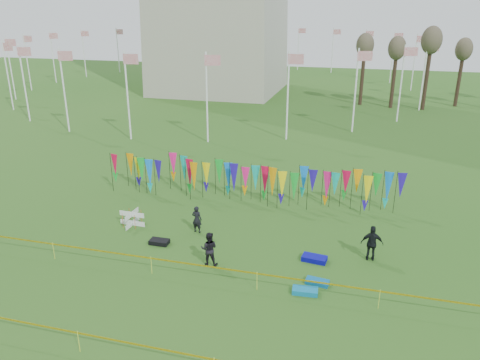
% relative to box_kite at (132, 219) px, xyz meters
% --- Properties ---
extents(ground, '(160.00, 160.00, 0.00)m').
position_rel_box_kite_xyz_m(ground, '(5.21, -3.34, -0.43)').
color(ground, '#275618').
rests_on(ground, ground).
extents(flagpole_ring, '(57.40, 56.16, 8.00)m').
position_rel_box_kite_xyz_m(flagpole_ring, '(-8.79, 44.66, 3.57)').
color(flagpole_ring, white).
rests_on(flagpole_ring, ground).
extents(banner_row, '(18.64, 0.64, 2.45)m').
position_rel_box_kite_xyz_m(banner_row, '(5.49, 5.19, 1.13)').
color(banner_row, black).
rests_on(banner_row, ground).
extents(caution_tape_near, '(26.00, 0.02, 0.90)m').
position_rel_box_kite_xyz_m(caution_tape_near, '(4.99, -4.38, 0.35)').
color(caution_tape_near, '#FFDD05').
rests_on(caution_tape_near, ground).
extents(caution_tape_far, '(26.00, 0.02, 0.90)m').
position_rel_box_kite_xyz_m(caution_tape_far, '(4.99, -9.85, 0.35)').
color(caution_tape_far, '#FFDD05').
rests_on(caution_tape_far, ground).
extents(box_kite, '(0.78, 0.78, 0.86)m').
position_rel_box_kite_xyz_m(box_kite, '(0.00, 0.00, 0.00)').
color(box_kite, red).
rests_on(box_kite, ground).
extents(person_left, '(0.59, 0.46, 1.54)m').
position_rel_box_kite_xyz_m(person_left, '(3.80, 0.21, 0.34)').
color(person_left, black).
rests_on(person_left, ground).
extents(person_mid, '(0.89, 0.62, 1.69)m').
position_rel_box_kite_xyz_m(person_mid, '(5.55, -2.88, 0.41)').
color(person_mid, black).
rests_on(person_mid, ground).
extents(person_right, '(1.08, 0.65, 1.81)m').
position_rel_box_kite_xyz_m(person_right, '(13.01, -0.40, 0.47)').
color(person_right, black).
rests_on(person_right, ground).
extents(kite_bag_turquoise, '(1.13, 0.63, 0.22)m').
position_rel_box_kite_xyz_m(kite_bag_turquoise, '(10.32, -4.08, -0.32)').
color(kite_bag_turquoise, '#0B7BAF').
rests_on(kite_bag_turquoise, ground).
extents(kite_bag_blue, '(1.24, 0.75, 0.25)m').
position_rel_box_kite_xyz_m(kite_bag_blue, '(10.38, -1.22, -0.31)').
color(kite_bag_blue, '#0A099A').
rests_on(kite_bag_blue, ground).
extents(kite_bag_black, '(1.00, 0.58, 0.23)m').
position_rel_box_kite_xyz_m(kite_bag_black, '(2.36, -1.60, -0.32)').
color(kite_bag_black, black).
rests_on(kite_bag_black, ground).
extents(kite_bag_teal, '(1.08, 0.62, 0.20)m').
position_rel_box_kite_xyz_m(kite_bag_teal, '(10.74, -3.22, -0.33)').
color(kite_bag_teal, '#0B629F').
rests_on(kite_bag_teal, ground).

